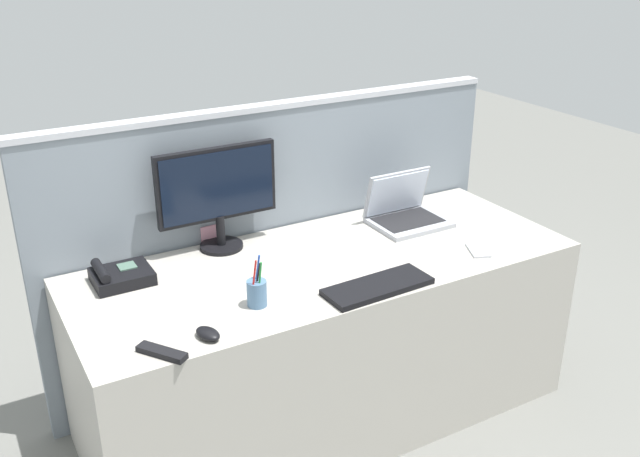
% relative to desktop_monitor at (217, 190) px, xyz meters
% --- Properties ---
extents(ground_plane, '(10.00, 10.00, 0.00)m').
position_rel_desktop_monitor_xyz_m(ground_plane, '(0.32, -0.33, -0.99)').
color(ground_plane, slate).
extents(desk, '(2.02, 0.78, 0.74)m').
position_rel_desktop_monitor_xyz_m(desk, '(0.32, -0.33, -0.62)').
color(desk, '#ADA89E').
rests_on(desk, ground_plane).
extents(cubicle_divider, '(2.14, 0.07, 1.29)m').
position_rel_desktop_monitor_xyz_m(cubicle_divider, '(0.32, 0.10, -0.34)').
color(cubicle_divider, gray).
rests_on(cubicle_divider, ground_plane).
extents(desktop_monitor, '(0.50, 0.18, 0.43)m').
position_rel_desktop_monitor_xyz_m(desktop_monitor, '(0.00, 0.00, 0.00)').
color(desktop_monitor, black).
rests_on(desktop_monitor, desk).
extents(laptop, '(0.32, 0.26, 0.23)m').
position_rel_desktop_monitor_xyz_m(laptop, '(0.82, -0.16, -0.20)').
color(laptop, '#9EA0A8').
rests_on(laptop, desk).
extents(desk_phone, '(0.21, 0.18, 0.08)m').
position_rel_desktop_monitor_xyz_m(desk_phone, '(-0.45, -0.11, -0.22)').
color(desk_phone, black).
rests_on(desk_phone, desk).
extents(keyboard_main, '(0.42, 0.17, 0.02)m').
position_rel_desktop_monitor_xyz_m(keyboard_main, '(0.36, -0.63, -0.24)').
color(keyboard_main, black).
rests_on(keyboard_main, desk).
extents(computer_mouse_right_hand, '(0.09, 0.11, 0.03)m').
position_rel_desktop_monitor_xyz_m(computer_mouse_right_hand, '(-0.30, -0.63, -0.23)').
color(computer_mouse_right_hand, black).
rests_on(computer_mouse_right_hand, desk).
extents(pen_cup, '(0.07, 0.07, 0.19)m').
position_rel_desktop_monitor_xyz_m(pen_cup, '(-0.07, -0.52, -0.20)').
color(pen_cup, '#4C7093').
rests_on(pen_cup, desk).
extents(cell_phone_silver_slab, '(0.12, 0.15, 0.01)m').
position_rel_desktop_monitor_xyz_m(cell_phone_silver_slab, '(0.90, -0.56, -0.24)').
color(cell_phone_silver_slab, '#B7BAC1').
rests_on(cell_phone_silver_slab, desk).
extents(tv_remote, '(0.13, 0.16, 0.02)m').
position_rel_desktop_monitor_xyz_m(tv_remote, '(-0.46, -0.65, -0.24)').
color(tv_remote, black).
rests_on(tv_remote, desk).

